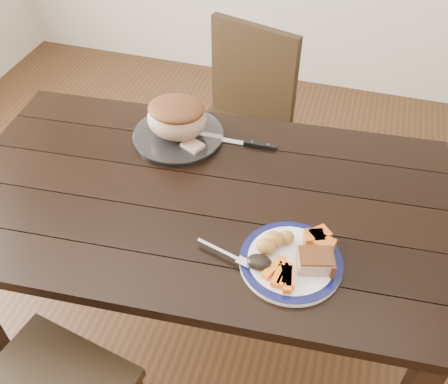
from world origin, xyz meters
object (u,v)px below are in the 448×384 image
(serving_platter, at_px, (178,137))
(pork_slice, at_px, (315,261))
(dining_table, at_px, (203,214))
(carving_knife, at_px, (249,143))
(fork, at_px, (228,255))
(dinner_plate, at_px, (291,262))
(chair_far, at_px, (239,119))
(roast_joint, at_px, (177,119))

(serving_platter, bearing_deg, pork_slice, -38.59)
(serving_platter, height_order, pork_slice, pork_slice)
(dining_table, bearing_deg, carving_knife, 74.13)
(dining_table, relative_size, fork, 9.46)
(dining_table, xyz_separation_m, carving_knife, (0.08, 0.29, 0.10))
(dinner_plate, distance_m, carving_knife, 0.54)
(chair_far, relative_size, carving_knife, 2.90)
(chair_far, relative_size, pork_slice, 9.96)
(dinner_plate, distance_m, serving_platter, 0.67)
(dinner_plate, bearing_deg, carving_knife, 116.85)
(dinner_plate, height_order, fork, fork)
(chair_far, bearing_deg, dinner_plate, 129.59)
(fork, height_order, carving_knife, fork)
(serving_platter, height_order, roast_joint, roast_joint)
(chair_far, distance_m, fork, 1.02)
(roast_joint, distance_m, carving_knife, 0.27)
(chair_far, height_order, roast_joint, chair_far)
(chair_far, bearing_deg, serving_platter, 94.43)
(dinner_plate, xyz_separation_m, pork_slice, (0.06, -0.01, 0.03))
(dinner_plate, height_order, serving_platter, serving_platter)
(fork, bearing_deg, pork_slice, 22.67)
(serving_platter, xyz_separation_m, fork, (0.33, -0.48, 0.01))
(serving_platter, relative_size, roast_joint, 1.49)
(pork_slice, xyz_separation_m, fork, (-0.24, -0.03, -0.02))
(roast_joint, relative_size, carving_knife, 0.67)
(carving_knife, bearing_deg, dining_table, -106.72)
(pork_slice, distance_m, fork, 0.24)
(pork_slice, xyz_separation_m, carving_knife, (-0.31, 0.49, -0.04))
(serving_platter, xyz_separation_m, pork_slice, (0.57, -0.45, 0.03))
(pork_slice, bearing_deg, dining_table, 152.99)
(dinner_plate, bearing_deg, serving_platter, 138.34)
(pork_slice, bearing_deg, roast_joint, 141.41)
(dinner_plate, xyz_separation_m, carving_knife, (-0.25, 0.48, -0.00))
(chair_far, height_order, pork_slice, chair_far)
(dining_table, relative_size, dinner_plate, 5.74)
(pork_slice, bearing_deg, chair_far, 116.37)
(dinner_plate, relative_size, pork_slice, 3.10)
(dining_table, xyz_separation_m, serving_platter, (-0.17, 0.25, 0.10))
(serving_platter, xyz_separation_m, roast_joint, (0.00, 0.00, 0.08))
(chair_far, bearing_deg, dining_table, 111.90)
(fork, xyz_separation_m, carving_knife, (-0.07, 0.52, -0.01))
(serving_platter, distance_m, fork, 0.58)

